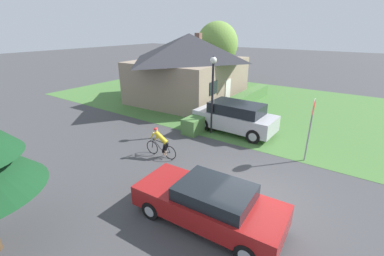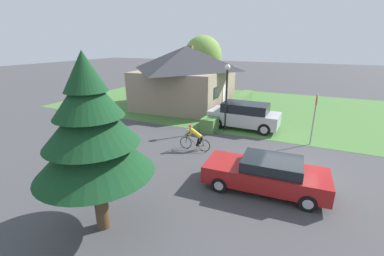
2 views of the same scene
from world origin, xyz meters
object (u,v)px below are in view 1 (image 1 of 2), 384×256
at_px(sedan_left_lane, 209,203).
at_px(cyclist, 161,143).
at_px(street_lamp, 213,82).
at_px(stop_sign, 312,118).
at_px(deciduous_tree_right, 217,44).
at_px(cottage_house, 189,66).
at_px(parked_suv_right, 235,117).

height_order(sedan_left_lane, cyclist, cyclist).
bearing_deg(cyclist, sedan_left_lane, 146.33).
xyz_separation_m(cyclist, street_lamp, (3.88, -0.48, 2.31)).
relative_size(stop_sign, deciduous_tree_right, 0.46).
distance_m(cottage_house, parked_suv_right, 8.42).
distance_m(cottage_house, cyclist, 11.11).
height_order(stop_sign, deciduous_tree_right, deciduous_tree_right).
bearing_deg(stop_sign, parked_suv_right, -112.26).
xyz_separation_m(cottage_house, parked_suv_right, (-4.80, -6.66, -1.86)).
height_order(parked_suv_right, street_lamp, street_lamp).
bearing_deg(sedan_left_lane, cottage_house, -55.00).
bearing_deg(street_lamp, parked_suv_right, -47.33).
height_order(cyclist, street_lamp, street_lamp).
relative_size(sedan_left_lane, parked_suv_right, 1.02).
xyz_separation_m(parked_suv_right, stop_sign, (-1.36, -4.24, 1.19)).
bearing_deg(cottage_house, stop_sign, -122.44).
xyz_separation_m(cottage_house, cyclist, (-9.62, -5.15, -2.07)).
distance_m(stop_sign, deciduous_tree_right, 17.54).
xyz_separation_m(cottage_house, stop_sign, (-6.16, -10.90, -0.67)).
height_order(cottage_house, street_lamp, cottage_house).
bearing_deg(sedan_left_lane, stop_sign, -107.22).
relative_size(parked_suv_right, deciduous_tree_right, 0.74).
xyz_separation_m(cyclist, stop_sign, (3.46, -5.75, 1.40)).
distance_m(cyclist, street_lamp, 4.54).
relative_size(sedan_left_lane, stop_sign, 1.62).
xyz_separation_m(cyclist, parked_suv_right, (4.82, -1.51, 0.21)).
distance_m(sedan_left_lane, stop_sign, 6.34).
relative_size(cyclist, street_lamp, 0.40).
bearing_deg(parked_suv_right, deciduous_tree_right, -54.52).
bearing_deg(street_lamp, cottage_house, 44.45).
distance_m(parked_suv_right, deciduous_tree_right, 14.07).
distance_m(stop_sign, street_lamp, 5.36).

